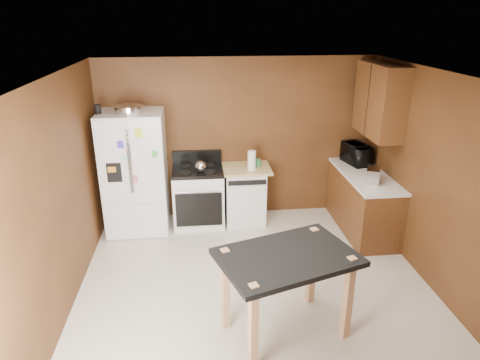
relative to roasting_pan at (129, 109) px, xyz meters
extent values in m
plane|color=beige|center=(1.56, -1.83, -1.85)|extent=(4.50, 4.50, 0.00)
plane|color=white|center=(1.56, -1.83, 0.65)|extent=(4.50, 4.50, 0.00)
plane|color=#573216|center=(1.56, 0.42, -0.60)|extent=(4.20, 0.00, 4.20)
plane|color=#573216|center=(1.56, -4.08, -0.60)|extent=(4.20, 0.00, 4.20)
plane|color=#573216|center=(-0.54, -1.83, -0.60)|extent=(0.00, 4.50, 4.50)
plane|color=#573216|center=(3.66, -1.83, -0.60)|extent=(0.00, 4.50, 4.50)
cylinder|color=silver|center=(0.00, 0.00, 0.00)|extent=(0.39, 0.39, 0.10)
cylinder|color=black|center=(-0.40, -0.05, 0.02)|extent=(0.09, 0.09, 0.13)
sphere|color=silver|center=(0.96, -0.04, -0.86)|extent=(0.17, 0.17, 0.17)
cylinder|color=white|center=(1.73, 0.02, -0.81)|extent=(0.14, 0.14, 0.29)
cylinder|color=#3B9958|center=(1.84, 0.16, -0.91)|extent=(0.13, 0.13, 0.11)
cube|color=silver|center=(3.31, -0.70, -0.85)|extent=(0.27, 0.32, 0.20)
imported|color=black|center=(3.37, 0.10, -0.81)|extent=(0.45, 0.57, 0.28)
cube|color=white|center=(0.01, 0.05, -0.95)|extent=(0.90, 0.75, 1.80)
cube|color=white|center=(-0.22, -0.34, -0.67)|extent=(0.43, 0.02, 1.20)
cube|color=white|center=(0.23, -0.34, -0.67)|extent=(0.43, 0.02, 1.20)
cube|color=white|center=(0.01, -0.34, -1.57)|extent=(0.88, 0.02, 0.54)
cube|color=black|center=(-0.22, -0.35, -0.80)|extent=(0.20, 0.01, 0.28)
cylinder|color=silver|center=(-0.01, -0.37, -0.65)|extent=(0.02, 0.02, 0.90)
cylinder|color=silver|center=(0.02, -0.37, -0.65)|extent=(0.02, 0.02, 0.90)
cube|color=#3D38F2|center=(-0.09, -0.37, -0.40)|extent=(0.08, 0.00, 0.10)
cube|color=yellow|center=(0.16, -0.37, -0.25)|extent=(0.10, 0.00, 0.13)
cube|color=green|center=(0.35, -0.37, -0.55)|extent=(0.07, 0.00, 0.09)
cube|color=orange|center=(-0.24, -0.37, -0.75)|extent=(0.11, 0.00, 0.08)
cube|color=#D55E86|center=(0.06, -0.37, -0.90)|extent=(0.08, 0.00, 0.11)
cube|color=#99DCE5|center=(-0.04, -0.37, -0.60)|extent=(0.07, 0.00, 0.07)
cube|color=white|center=(0.92, 0.10, -1.42)|extent=(0.76, 0.65, 0.85)
cube|color=black|center=(0.92, 0.10, -0.97)|extent=(0.76, 0.65, 0.05)
cube|color=black|center=(0.92, 0.39, -0.85)|extent=(0.76, 0.06, 0.20)
cube|color=black|center=(0.92, -0.24, -1.47)|extent=(0.68, 0.02, 0.52)
cylinder|color=silver|center=(0.92, -0.25, -1.18)|extent=(0.62, 0.02, 0.02)
cylinder|color=black|center=(0.74, 0.26, -0.94)|extent=(0.17, 0.17, 0.02)
cylinder|color=black|center=(1.10, 0.26, -0.94)|extent=(0.17, 0.17, 0.02)
cylinder|color=black|center=(0.74, -0.06, -0.94)|extent=(0.17, 0.17, 0.02)
cylinder|color=black|center=(1.10, -0.06, -0.94)|extent=(0.17, 0.17, 0.02)
cube|color=white|center=(1.64, 0.12, -1.42)|extent=(0.60, 0.60, 0.85)
cube|color=black|center=(1.64, -0.19, -1.09)|extent=(0.56, 0.02, 0.07)
cube|color=tan|center=(1.64, 0.12, -0.98)|extent=(0.78, 0.62, 0.04)
cube|color=brown|center=(3.36, -0.38, -1.42)|extent=(0.60, 1.55, 0.86)
cube|color=white|center=(3.36, -0.38, -0.97)|extent=(0.63, 1.58, 0.04)
cube|color=brown|center=(3.48, -0.28, 0.10)|extent=(0.35, 1.05, 1.00)
cube|color=black|center=(3.30, -0.28, 0.10)|extent=(0.01, 0.01, 1.00)
cube|color=black|center=(1.75, -2.48, -0.96)|extent=(1.50, 1.23, 0.05)
cube|color=tan|center=(1.15, -2.34, -1.38)|extent=(0.10, 0.10, 0.93)
cube|color=tan|center=(2.14, -2.01, -1.38)|extent=(0.10, 0.10, 0.93)
cube|color=tan|center=(1.36, -2.95, -1.38)|extent=(0.10, 0.10, 0.93)
cube|color=tan|center=(2.34, -2.62, -1.38)|extent=(0.10, 0.10, 0.93)
camera|label=1|loc=(0.92, -5.98, 1.23)|focal=32.00mm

